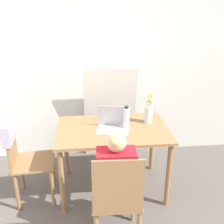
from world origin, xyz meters
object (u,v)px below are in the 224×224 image
at_px(person_seated, 116,173).
at_px(laptop, 113,124).
at_px(chair_occupied, 117,199).
at_px(water_bottle, 126,118).
at_px(chair_spare, 19,147).
at_px(flower_vase, 149,112).

relative_size(person_seated, laptop, 2.86).
relative_size(chair_occupied, water_bottle, 3.66).
height_order(person_seated, laptop, person_seated).
relative_size(chair_occupied, chair_spare, 0.99).
distance_m(chair_spare, laptop, 0.95).
height_order(chair_occupied, laptop, laptop).
bearing_deg(laptop, chair_spare, -164.44).
distance_m(chair_occupied, water_bottle, 0.83).
bearing_deg(chair_spare, water_bottle, -91.56).
xyz_separation_m(chair_occupied, person_seated, (0.01, 0.12, 0.16)).
bearing_deg(chair_spare, person_seated, -125.68).
distance_m(chair_occupied, person_seated, 0.20).
xyz_separation_m(person_seated, water_bottle, (0.17, 0.59, 0.22)).
xyz_separation_m(chair_occupied, flower_vase, (0.44, 0.85, 0.39)).
height_order(person_seated, water_bottle, person_seated).
height_order(laptop, flower_vase, flower_vase).
bearing_deg(chair_occupied, chair_spare, -34.24).
xyz_separation_m(flower_vase, water_bottle, (-0.26, -0.13, -0.00)).
distance_m(chair_occupied, laptop, 0.80).
bearing_deg(chair_spare, chair_occupied, -131.34).
relative_size(laptop, water_bottle, 1.45).
bearing_deg(water_bottle, chair_occupied, -104.06).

